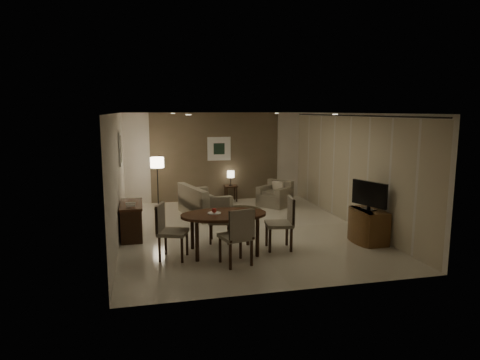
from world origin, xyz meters
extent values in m
cube|color=beige|center=(0.00, 0.00, 0.00)|extent=(5.50, 7.00, 0.00)
cube|color=white|center=(0.00, 0.00, 2.70)|extent=(5.50, 7.00, 0.00)
cube|color=brown|center=(0.00, 3.50, 1.35)|extent=(5.50, 0.00, 2.70)
cube|color=beige|center=(-2.75, 0.00, 1.35)|extent=(0.00, 7.00, 2.70)
cube|color=beige|center=(2.75, 0.00, 1.35)|extent=(0.00, 7.00, 2.70)
cube|color=brown|center=(0.00, 3.48, 1.35)|extent=(3.96, 0.03, 2.70)
cylinder|color=black|center=(2.68, 0.00, 2.64)|extent=(0.03, 6.80, 0.03)
cube|color=silver|center=(0.10, 3.46, 1.60)|extent=(0.72, 0.03, 0.72)
cube|color=black|center=(0.10, 3.44, 1.60)|extent=(0.34, 0.01, 0.34)
cube|color=silver|center=(-2.72, 1.20, 1.85)|extent=(0.03, 0.60, 0.80)
cube|color=gray|center=(-2.71, 1.20, 1.85)|extent=(0.01, 0.46, 0.64)
cylinder|color=white|center=(-1.40, -1.80, 2.69)|extent=(0.10, 0.10, 0.01)
cylinder|color=white|center=(1.40, -1.80, 2.69)|extent=(0.10, 0.10, 0.01)
cylinder|color=white|center=(-1.40, 1.80, 2.69)|extent=(0.10, 0.10, 0.01)
cylinder|color=white|center=(1.40, 1.80, 2.69)|extent=(0.10, 0.10, 0.01)
cylinder|color=white|center=(-0.90, -1.44, 0.79)|extent=(0.26, 0.26, 0.02)
cylinder|color=white|center=(-0.50, -1.54, 0.79)|extent=(0.26, 0.26, 0.02)
sphere|color=#9E1712|center=(-0.90, -1.44, 0.85)|extent=(0.09, 0.09, 0.09)
cube|color=white|center=(-0.50, -1.54, 0.82)|extent=(0.12, 0.08, 0.03)
cylinder|color=#393420|center=(0.41, 1.92, 0.01)|extent=(1.21, 1.21, 0.01)
camera|label=1|loc=(-2.24, -9.41, 2.76)|focal=32.00mm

